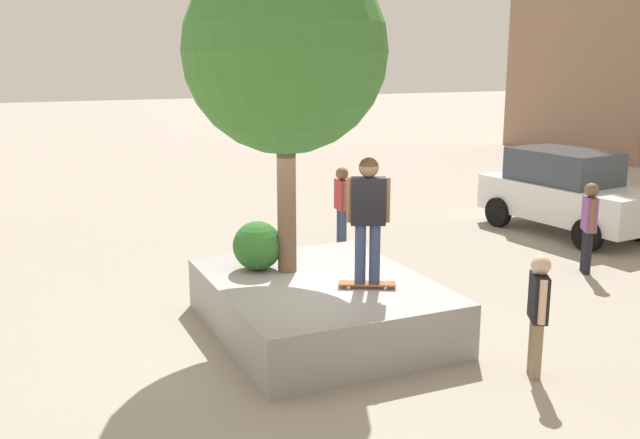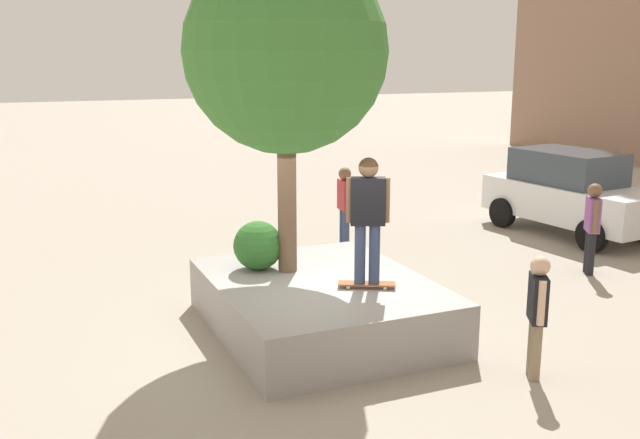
% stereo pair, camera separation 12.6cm
% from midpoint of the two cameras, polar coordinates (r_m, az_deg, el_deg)
% --- Properties ---
extents(ground_plane, '(120.00, 120.00, 0.00)m').
position_cam_midpoint_polar(ground_plane, '(10.47, 0.55, -9.34)').
color(ground_plane, '#9E9384').
extents(planter_ledge, '(3.69, 2.96, 0.77)m').
position_cam_midpoint_polar(planter_ledge, '(10.61, 0.34, -6.79)').
color(planter_ledge, gray).
rests_on(planter_ledge, ground).
extents(plaza_tree, '(2.92, 2.92, 4.70)m').
position_cam_midpoint_polar(plaza_tree, '(10.48, -2.39, 13.08)').
color(plaza_tree, brown).
rests_on(plaza_tree, planter_ledge).
extents(boxwood_shrub, '(0.75, 0.75, 0.75)m').
position_cam_midpoint_polar(boxwood_shrub, '(10.94, -4.60, -2.06)').
color(boxwood_shrub, '#2D6628').
rests_on(boxwood_shrub, planter_ledge).
extents(skateboard, '(0.55, 0.81, 0.07)m').
position_cam_midpoint_polar(skateboard, '(10.15, 4.07, -5.10)').
color(skateboard, brown).
rests_on(skateboard, planter_ledge).
extents(skateboarder, '(0.37, 0.56, 1.77)m').
position_cam_midpoint_polar(skateboarder, '(9.88, 4.16, 0.62)').
color(skateboarder, navy).
rests_on(skateboarder, skateboard).
extents(sedan_parked, '(4.20, 2.25, 1.88)m').
position_cam_midpoint_polar(sedan_parked, '(17.22, 19.40, 2.05)').
color(sedan_parked, white).
rests_on(sedan_parked, ground).
extents(passerby_with_bag, '(0.57, 0.26, 1.70)m').
position_cam_midpoint_polar(passerby_with_bag, '(15.05, 2.20, 1.43)').
color(passerby_with_bag, navy).
rests_on(passerby_with_bag, ground).
extents(pedestrian_crossing, '(0.51, 0.40, 1.69)m').
position_cam_midpoint_polar(pedestrian_crossing, '(14.13, 20.95, -0.19)').
color(pedestrian_crossing, black).
rests_on(pedestrian_crossing, ground).
extents(bystander_watching, '(0.48, 0.36, 1.58)m').
position_cam_midpoint_polar(bystander_watching, '(9.35, 17.17, -6.73)').
color(bystander_watching, '#847056').
rests_on(bystander_watching, ground).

